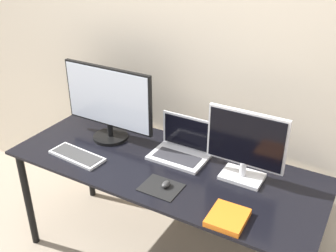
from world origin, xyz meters
TOP-DOWN VIEW (x-y plane):
  - wall_back at (0.00, 0.80)m, footprint 7.00×0.05m
  - desk at (0.00, 0.37)m, footprint 1.85×0.73m
  - monitor_left at (-0.46, 0.47)m, footprint 0.64×0.23m
  - monitor_right at (0.45, 0.47)m, footprint 0.43×0.16m
  - laptop at (0.04, 0.51)m, footprint 0.34×0.23m
  - keyboard at (-0.49, 0.18)m, footprint 0.36×0.16m
  - mousepad at (0.10, 0.16)m, footprint 0.21×0.17m
  - mouse at (0.12, 0.18)m, footprint 0.04×0.06m
  - book at (0.51, 0.10)m, footprint 0.18×0.20m

SIDE VIEW (x-z plane):
  - desk at x=0.00m, z-range 0.29..1.04m
  - mousepad at x=0.10m, z-range 0.75..0.76m
  - keyboard at x=-0.49m, z-range 0.75..0.77m
  - book at x=0.51m, z-range 0.75..0.78m
  - mouse at x=0.12m, z-range 0.76..0.79m
  - laptop at x=0.04m, z-range 0.70..0.93m
  - monitor_right at x=0.45m, z-range 0.76..1.16m
  - monitor_left at x=-0.46m, z-range 0.77..1.25m
  - wall_back at x=0.00m, z-range 0.00..2.50m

